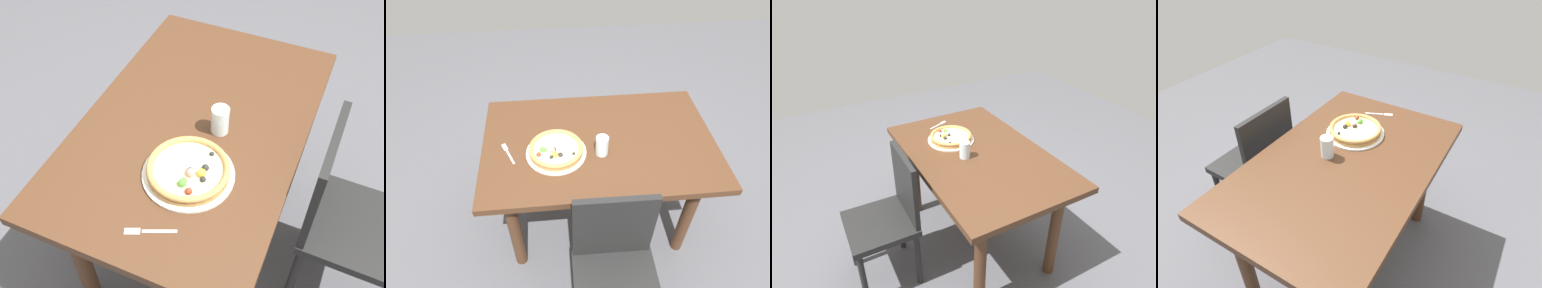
# 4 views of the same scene
# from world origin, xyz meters

# --- Properties ---
(ground_plane) EXTENTS (6.00, 6.00, 0.00)m
(ground_plane) POSITION_xyz_m (0.00, 0.00, 0.00)
(ground_plane) COLOR #4C4C51
(dining_table) EXTENTS (1.27, 0.82, 0.74)m
(dining_table) POSITION_xyz_m (0.00, 0.00, 0.63)
(dining_table) COLOR #472B19
(dining_table) RESTS_ON ground
(chair_near) EXTENTS (0.41, 0.41, 0.88)m
(chair_near) POSITION_xyz_m (0.00, -0.62, 0.48)
(chair_near) COLOR black
(chair_near) RESTS_ON ground
(plate) EXTENTS (0.32, 0.32, 0.01)m
(plate) POSITION_xyz_m (-0.24, -0.08, 0.75)
(plate) COLOR silver
(plate) RESTS_ON dining_table
(pizza) EXTENTS (0.29, 0.29, 0.05)m
(pizza) POSITION_xyz_m (-0.24, -0.08, 0.77)
(pizza) COLOR #B78447
(pizza) RESTS_ON plate
(fork) EXTENTS (0.08, 0.16, 0.00)m
(fork) POSITION_xyz_m (-0.50, -0.04, 0.74)
(fork) COLOR silver
(fork) RESTS_ON dining_table
(drinking_glass) EXTENTS (0.07, 0.07, 0.11)m
(drinking_glass) POSITION_xyz_m (0.00, -0.10, 0.80)
(drinking_glass) COLOR silver
(drinking_glass) RESTS_ON dining_table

